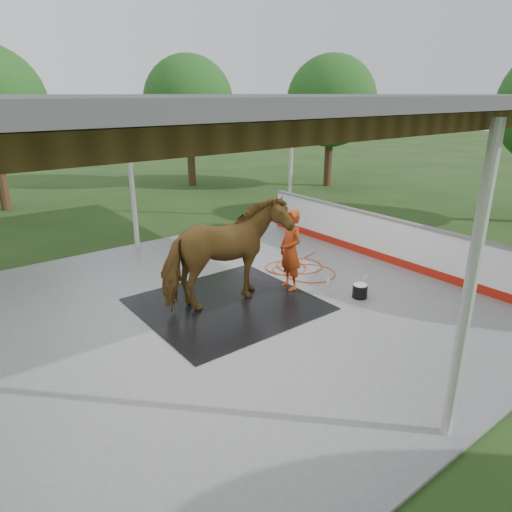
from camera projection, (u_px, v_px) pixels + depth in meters
ground at (234, 307)px, 9.32m from camera, size 100.00×100.00×0.00m
concrete_slab at (234, 306)px, 9.32m from camera, size 12.00×10.00×0.05m
pavilion_structure at (230, 103)px, 7.99m from camera, size 12.60×10.60×4.05m
dasher_board at (379, 238)px, 11.77m from camera, size 0.16×8.00×1.15m
tree_belt at (216, 111)px, 8.89m from camera, size 28.00×28.00×5.80m
rubber_mat at (227, 304)px, 9.30m from camera, size 3.34×3.13×0.03m
horse at (226, 254)px, 8.94m from camera, size 2.61×1.32×2.15m
handler at (291, 250)px, 9.80m from camera, size 0.52×0.70×1.78m
wash_bucket at (360, 291)px, 9.59m from camera, size 0.31×0.31×0.29m
soap_bottle_a at (365, 280)px, 10.17m from camera, size 0.14×0.14×0.27m
soap_bottle_b at (328, 281)px, 10.24m from camera, size 0.12×0.12×0.19m
hose_coil at (298, 269)px, 11.16m from camera, size 1.90×1.73×0.02m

